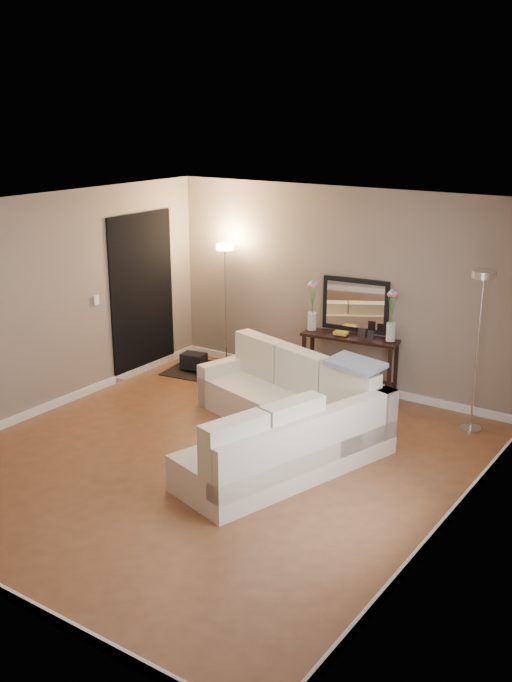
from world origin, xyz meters
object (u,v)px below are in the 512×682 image
Objects in this scene: floor_lamp_lit at (226,281)px; floor_lamp_unlit at (480,320)px; sectional_sofa at (285,418)px; console_table at (344,360)px.

floor_lamp_unlit is at bearing -3.63° from floor_lamp_lit.
floor_lamp_lit is (-2.09, 1.77, 0.92)m from sectional_sofa.
floor_lamp_lit is (-1.85, -0.02, 0.80)m from console_table.
console_table is 2.00m from floor_lamp_unlit.
floor_lamp_lit reaches higher than sectional_sofa.
floor_lamp_unlit is (1.54, 1.54, 0.99)m from sectional_sofa.
floor_lamp_unlit reaches higher than floor_lamp_lit.
console_table is 0.73× the size of floor_lamp_lit.
sectional_sofa is 1.59× the size of floor_lamp_unlit.
floor_lamp_lit is at bearing 176.37° from floor_lamp_unlit.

